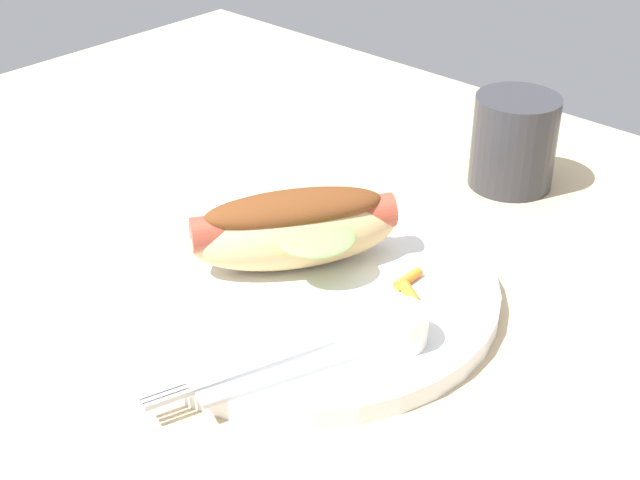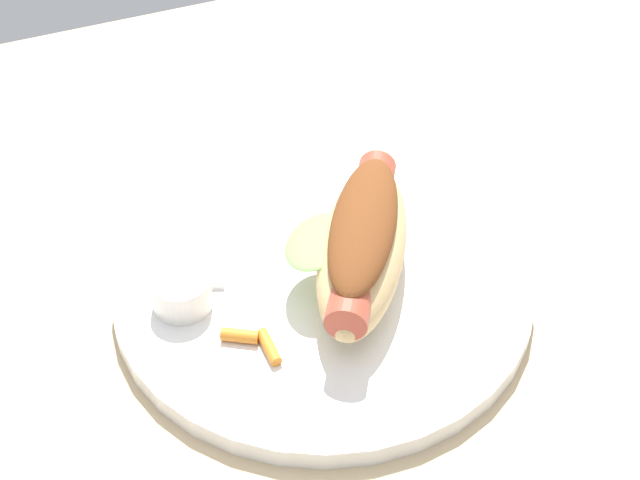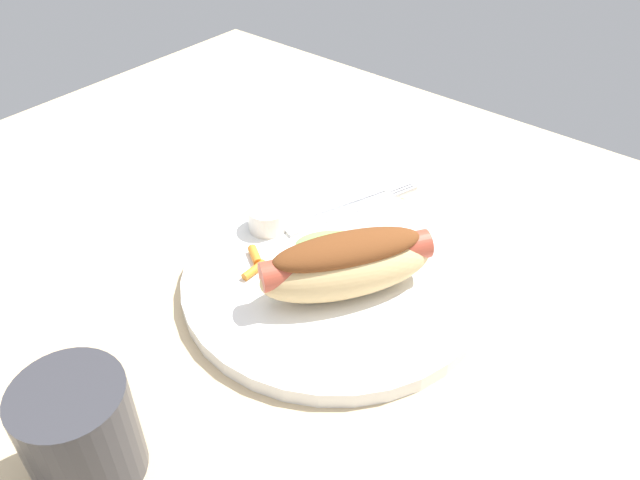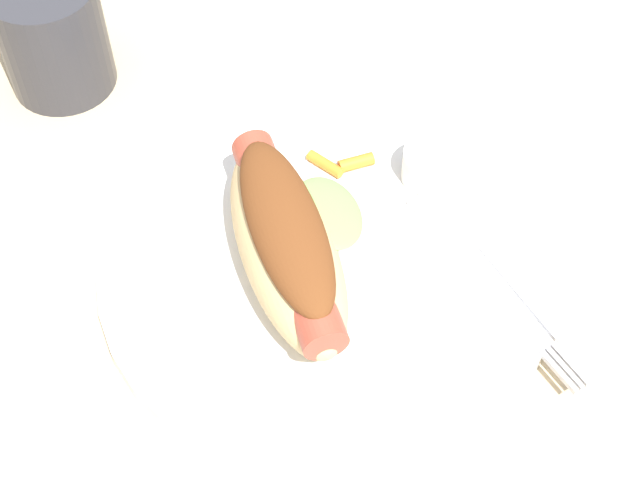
{
  "view_description": "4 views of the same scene",
  "coord_description": "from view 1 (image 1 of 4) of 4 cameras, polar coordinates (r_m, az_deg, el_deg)",
  "views": [
    {
      "loc": [
        -41.99,
        43.72,
        40.91
      ],
      "look_at": [
        -3.08,
        1.48,
        6.08
      ],
      "focal_mm": 50.95,
      "sensor_mm": 36.0,
      "label": 1
    },
    {
      "loc": [
        -19.28,
        -40.14,
        47.49
      ],
      "look_at": [
        -1.12,
        2.5,
        3.8
      ],
      "focal_mm": 50.62,
      "sensor_mm": 36.0,
      "label": 2
    },
    {
      "loc": [
        27.13,
        -35.54,
        42.74
      ],
      "look_at": [
        -3.0,
        0.95,
        5.07
      ],
      "focal_mm": 35.38,
      "sensor_mm": 36.0,
      "label": 3
    },
    {
      "loc": [
        26.74,
        23.88,
        52.24
      ],
      "look_at": [
        -0.54,
        1.4,
        4.72
      ],
      "focal_mm": 53.55,
      "sensor_mm": 36.0,
      "label": 4
    }
  ],
  "objects": [
    {
      "name": "knife",
      "position": [
        0.62,
        -1.6,
        -8.2
      ],
      "size": [
        6.1,
        13.22,
        0.36
      ],
      "primitive_type": "cube",
      "rotation": [
        0.0,
        0.0,
        1.21
      ],
      "color": "silver",
      "rests_on": "plate"
    },
    {
      "name": "drinking_cup",
      "position": [
        0.88,
        12.08,
        6.06
      ],
      "size": [
        7.98,
        7.98,
        8.95
      ],
      "primitive_type": "cylinder",
      "color": "#333338",
      "rests_on": "ground_plane"
    },
    {
      "name": "hot_dog",
      "position": [
        0.71,
        -1.39,
        0.93
      ],
      "size": [
        13.95,
        17.16,
        6.27
      ],
      "rotation": [
        0.0,
        0.0,
        1.0
      ],
      "color": "#DBB77A",
      "rests_on": "plate"
    },
    {
      "name": "fork",
      "position": [
        0.62,
        -3.41,
        -7.62
      ],
      "size": [
        6.45,
        16.58,
        0.4
      ],
      "rotation": [
        0.0,
        0.0,
        1.25
      ],
      "color": "silver",
      "rests_on": "plate"
    },
    {
      "name": "ground_plane",
      "position": [
        0.74,
        -0.98,
        -3.37
      ],
      "size": [
        120.0,
        90.0,
        1.8
      ],
      "primitive_type": "cube",
      "color": "tan"
    },
    {
      "name": "plate",
      "position": [
        0.71,
        -0.83,
        -3.1
      ],
      "size": [
        29.92,
        29.92,
        1.6
      ],
      "primitive_type": "cylinder",
      "color": "white",
      "rests_on": "ground_plane"
    },
    {
      "name": "carrot_garnish",
      "position": [
        0.69,
        5.61,
        -2.95
      ],
      "size": [
        3.16,
        4.06,
        0.91
      ],
      "color": "orange",
      "rests_on": "plate"
    },
    {
      "name": "sauce_ramekin",
      "position": [
        0.64,
        4.96,
        -5.43
      ],
      "size": [
        4.16,
        4.16,
        2.5
      ],
      "primitive_type": "cylinder",
      "color": "white",
      "rests_on": "plate"
    }
  ]
}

